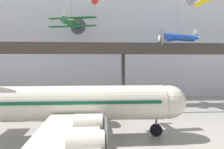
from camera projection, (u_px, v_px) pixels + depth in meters
hangar_back_wall at (119, 36)px, 50.09m from camera, size 140.00×3.00×27.71m
mezzanine_walkway at (124, 52)px, 40.80m from camera, size 110.00×3.20×11.45m
airliner_silver_main at (69, 104)px, 22.43m from camera, size 25.11×28.49×10.52m
suspended_plane_green_biplane at (72, 23)px, 41.16m from camera, size 9.40×7.87×8.98m
suspended_plane_blue_trainer at (178, 37)px, 40.52m from camera, size 7.68×9.43×11.73m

